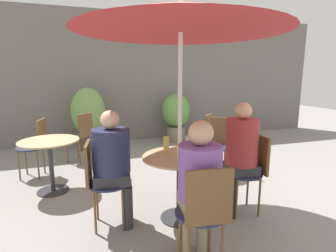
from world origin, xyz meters
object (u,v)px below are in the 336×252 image
object	(u,v)px
bistro_chair_5	(82,133)
potted_plant_1	(176,114)
bistro_chair_2	(252,166)
beer_glass_1	(180,153)
bistro_chair_4	(203,134)
beer_glass_2	(188,144)
bistro_chair_3	(220,141)
umbrella	(181,17)
bistro_chair_6	(36,142)
potted_plant_0	(88,114)
seated_person_2	(240,149)
cafe_table_near	(179,170)
cafe_table_far	(50,153)
bistro_chair_0	(99,176)
beer_glass_0	(166,145)
bistro_chair_1	(205,209)
seated_person_1	(199,180)
seated_person_0	(113,159)

from	to	relation	value
bistro_chair_5	potted_plant_1	xyz separation A→B (m)	(2.13, 0.99, 0.11)
bistro_chair_2	beer_glass_1	size ratio (longest dim) A/B	5.36
bistro_chair_4	beer_glass_2	xyz separation A→B (m)	(-0.88, -1.46, 0.26)
bistro_chair_3	umbrella	distance (m)	2.16
bistro_chair_6	potted_plant_0	bearing A→B (deg)	159.56
beer_glass_1	bistro_chair_2	bearing A→B (deg)	3.92
bistro_chair_4	seated_person_2	xyz separation A→B (m)	(-0.33, -1.65, 0.20)
cafe_table_near	seated_person_2	size ratio (longest dim) A/B	0.62
beer_glass_1	potted_plant_1	world-z (taller)	potted_plant_1
bistro_chair_3	seated_person_2	xyz separation A→B (m)	(-0.38, -1.14, 0.20)
potted_plant_1	cafe_table_far	bearing A→B (deg)	-139.81
bistro_chair_0	beer_glass_1	xyz separation A→B (m)	(0.78, -0.26, 0.25)
beer_glass_0	potted_plant_1	size ratio (longest dim) A/B	0.17
cafe_table_far	bistro_chair_1	bearing A→B (deg)	-56.99
bistro_chair_6	umbrella	xyz separation A→B (m)	(1.67, -1.82, 1.55)
bistro_chair_3	bistro_chair_4	bearing A→B (deg)	136.93
bistro_chair_1	beer_glass_2	xyz separation A→B (m)	(0.24, 0.94, 0.26)
beer_glass_1	bistro_chair_1	bearing A→B (deg)	-94.24
bistro_chair_4	seated_person_1	world-z (taller)	seated_person_1
beer_glass_1	bistro_chair_0	bearing A→B (deg)	161.38
bistro_chair_4	bistro_chair_5	bearing A→B (deg)	-67.28
seated_person_0	bistro_chair_6	bearing A→B (deg)	36.47
bistro_chair_5	seated_person_1	size ratio (longest dim) A/B	0.74
cafe_table_near	beer_glass_1	size ratio (longest dim) A/B	4.69
bistro_chair_0	beer_glass_2	distance (m)	1.00
beer_glass_0	bistro_chair_3	bearing A→B (deg)	38.44
bistro_chair_0	bistro_chair_5	distance (m)	2.22
seated_person_0	seated_person_2	xyz separation A→B (m)	(1.37, -0.17, 0.03)
bistro_chair_0	cafe_table_far	bearing A→B (deg)	35.00
seated_person_1	beer_glass_0	bearing A→B (deg)	-81.43
bistro_chair_2	beer_glass_2	distance (m)	0.77
umbrella	cafe_table_near	bearing A→B (deg)	-135.00
bistro_chair_4	umbrella	world-z (taller)	umbrella
bistro_chair_2	bistro_chair_3	size ratio (longest dim) A/B	1.00
potted_plant_1	bistro_chair_5	bearing A→B (deg)	-155.11
seated_person_1	potted_plant_0	xyz separation A→B (m)	(-0.78, 3.88, 0.03)
bistro_chair_1	potted_plant_0	size ratio (longest dim) A/B	0.69
cafe_table_near	beer_glass_2	bearing A→B (deg)	37.72
bistro_chair_6	beer_glass_2	xyz separation A→B (m)	(1.80, -1.71, 0.26)
potted_plant_1	umbrella	world-z (taller)	umbrella
beer_glass_0	seated_person_0	bearing A→B (deg)	-175.10
bistro_chair_2	seated_person_1	distance (m)	1.10
beer_glass_2	beer_glass_0	bearing A→B (deg)	173.27
seated_person_0	bistro_chair_2	bearing A→B (deg)	-90.00
bistro_chair_0	bistro_chair_2	world-z (taller)	same
umbrella	seated_person_1	bearing A→B (deg)	-96.93
beer_glass_2	potted_plant_1	xyz separation A→B (m)	(0.99, 3.20, -0.15)
bistro_chair_3	potted_plant_1	distance (m)	2.25
cafe_table_far	bistro_chair_0	bearing A→B (deg)	-61.93
bistro_chair_2	bistro_chair_4	xyz separation A→B (m)	(0.18, 1.67, 0.00)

